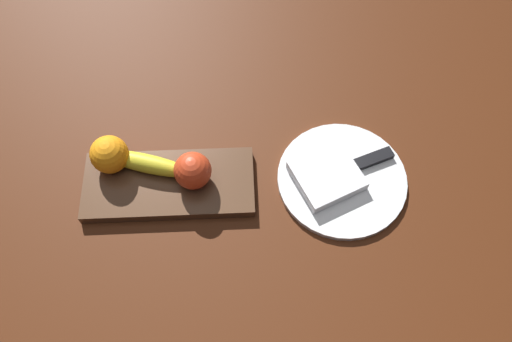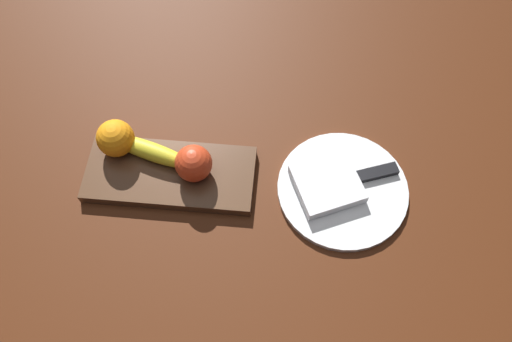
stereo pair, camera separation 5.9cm
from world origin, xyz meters
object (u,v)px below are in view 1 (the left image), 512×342
at_px(banana, 146,163).
at_px(knife, 365,162).
at_px(apple, 193,171).
at_px(fruit_tray, 169,184).
at_px(folded_napkin, 327,176).
at_px(dinner_plate, 342,179).
at_px(orange_near_apple, 109,154).

xyz_separation_m(banana, knife, (-0.43, 0.00, -0.02)).
bearing_deg(apple, banana, -17.71).
relative_size(fruit_tray, knife, 1.87).
xyz_separation_m(apple, banana, (0.09, -0.03, -0.02)).
relative_size(banana, folded_napkin, 1.59).
bearing_deg(knife, fruit_tray, -15.55).
height_order(fruit_tray, knife, knife).
relative_size(dinner_plate, folded_napkin, 2.13).
xyz_separation_m(apple, dinner_plate, (-0.29, 0.00, -0.05)).
relative_size(apple, knife, 0.41).
relative_size(banana, dinner_plate, 0.75).
bearing_deg(fruit_tray, orange_near_apple, -22.14).
bearing_deg(orange_near_apple, folded_napkin, 173.96).
distance_m(dinner_plate, knife, 0.06).
distance_m(banana, orange_near_apple, 0.07).
relative_size(banana, knife, 1.08).
bearing_deg(fruit_tray, dinner_plate, 180.00).
bearing_deg(knife, banana, -20.24).
distance_m(fruit_tray, orange_near_apple, 0.13).
distance_m(dinner_plate, folded_napkin, 0.04).
height_order(apple, banana, apple).
xyz_separation_m(fruit_tray, apple, (-0.05, -0.00, 0.05)).
bearing_deg(folded_napkin, dinner_plate, 180.00).
relative_size(apple, dinner_plate, 0.28).
distance_m(orange_near_apple, knife, 0.50).
xyz_separation_m(apple, knife, (-0.34, -0.03, -0.04)).
xyz_separation_m(orange_near_apple, dinner_plate, (-0.45, 0.04, -0.05)).
relative_size(fruit_tray, orange_near_apple, 4.48).
distance_m(fruit_tray, banana, 0.06).
height_order(dinner_plate, knife, knife).
bearing_deg(orange_near_apple, knife, 178.40).
bearing_deg(fruit_tray, banana, -38.15).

